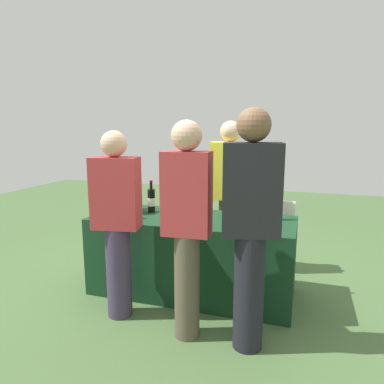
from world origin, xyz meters
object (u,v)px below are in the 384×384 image
wine_glass_0 (133,208)px  guest_1 (187,222)px  wine_bottle_3 (227,206)px  wine_glass_2 (254,214)px  wine_bottle_5 (276,208)px  server_pouring (229,192)px  guest_0 (117,219)px  wine_bottle_4 (250,208)px  wine_bottle_2 (151,200)px  wine_bottle_1 (136,198)px  menu_board (272,234)px  wine_bottle_0 (125,199)px  wine_glass_1 (191,211)px  guest_2 (251,222)px  ice_bucket (132,203)px

wine_glass_0 → guest_1: (0.71, -0.52, 0.06)m
wine_bottle_3 → wine_glass_2: (0.29, -0.21, -0.01)m
wine_bottle_5 → server_pouring: bearing=138.3°
guest_0 → wine_bottle_4: bearing=23.8°
wine_glass_0 → server_pouring: (0.75, 0.85, 0.04)m
wine_bottle_2 → wine_bottle_3: 0.77m
wine_bottle_2 → wine_glass_0: 0.31m
wine_bottle_1 → menu_board: 1.59m
wine_bottle_0 → wine_bottle_2: 0.30m
wine_bottle_0 → guest_0: bearing=-67.0°
wine_bottle_5 → menu_board: (-0.08, 0.69, -0.47)m
wine_bottle_4 → wine_glass_1: bearing=-163.7°
wine_glass_1 → wine_glass_2: size_ratio=0.92×
wine_bottle_2 → guest_2: 1.40m
wine_bottle_4 → wine_glass_1: size_ratio=2.57×
wine_glass_1 → guest_1: 0.68m
wine_bottle_5 → guest_1: guest_1 is taller
guest_0 → wine_glass_1: bearing=37.2°
wine_glass_0 → menu_board: size_ratio=0.19×
wine_bottle_2 → wine_glass_1: bearing=-20.0°
wine_glass_0 → guest_1: bearing=-36.3°
wine_bottle_0 → menu_board: 1.70m
wine_bottle_0 → wine_bottle_2: (0.30, -0.02, 0.01)m
ice_bucket → guest_0: 0.63m
wine_bottle_5 → ice_bucket: size_ratio=1.52×
wine_glass_1 → guest_1: bearing=-75.1°
wine_glass_1 → ice_bucket: bearing=173.0°
wine_bottle_0 → wine_bottle_3: bearing=0.2°
wine_bottle_4 → wine_bottle_5: wine_bottle_4 is taller
menu_board → wine_bottle_4: bearing=-87.7°
wine_bottle_2 → guest_0: (0.00, -0.70, -0.02)m
guest_1 → guest_2: guest_2 is taller
wine_bottle_2 → guest_2: (1.13, -0.82, 0.08)m
ice_bucket → guest_2: (1.30, -0.73, 0.10)m
guest_1 → wine_bottle_5: bearing=53.6°
wine_bottle_5 → wine_bottle_3: bearing=-173.8°
wine_bottle_1 → guest_1: guest_1 is taller
wine_bottle_1 → wine_bottle_2: (0.21, -0.08, 0.00)m
wine_bottle_2 → menu_board: (1.15, 0.76, -0.47)m
wine_bottle_5 → guest_2: size_ratio=0.19×
wine_bottle_4 → wine_bottle_3: bearing=168.7°
wine_bottle_2 → ice_bucket: bearing=-151.6°
guest_0 → menu_board: bearing=41.5°
menu_board → wine_bottle_1: bearing=-140.2°
wine_bottle_0 → menu_board: wine_bottle_0 is taller
wine_bottle_3 → wine_glass_0: bearing=-158.9°
wine_bottle_2 → wine_glass_1: size_ratio=2.56×
wine_bottle_3 → wine_bottle_4: size_ratio=0.97×
wine_bottle_1 → server_pouring: server_pouring is taller
guest_2 → wine_bottle_1: bearing=135.2°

